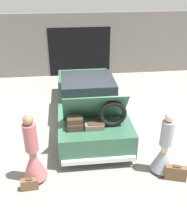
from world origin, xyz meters
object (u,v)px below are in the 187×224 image
at_px(person_left, 33,158).
at_px(suitcase_beside_right_person, 176,173).
at_px(car, 89,102).
at_px(suitcase_beside_left_person, 30,184).
at_px(person_right, 164,152).

relative_size(person_left, suitcase_beside_right_person, 3.36).
distance_m(person_left, suitcase_beside_right_person, 3.38).
distance_m(car, person_left, 3.14).
distance_m(car, suitcase_beside_right_person, 3.62).
bearing_deg(car, suitcase_beside_left_person, -118.50).
height_order(person_left, person_right, person_left).
distance_m(person_right, suitcase_beside_left_person, 3.26).
bearing_deg(person_left, person_right, 95.60).
distance_m(car, person_right, 3.20).
bearing_deg(suitcase_beside_right_person, car, 119.50).
distance_m(person_right, suitcase_beside_right_person, 0.57).
bearing_deg(car, person_right, -60.93).
xyz_separation_m(person_left, suitcase_beside_right_person, (3.33, -0.41, -0.44)).
bearing_deg(suitcase_beside_left_person, person_right, 4.65).
bearing_deg(person_left, car, 157.18).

